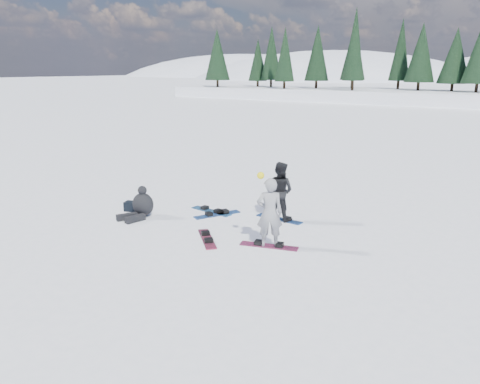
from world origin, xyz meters
name	(u,v)px	position (x,y,z in m)	size (l,w,h in m)	color
ground	(260,243)	(0.00, 0.00, 0.00)	(420.00, 420.00, 0.00)	white
snowboarder_woman	(269,213)	(0.34, -0.11, 0.91)	(0.79, 0.72, 1.95)	#9B9CA0
snowboarder_man	(280,191)	(-0.51, 1.98, 0.88)	(0.86, 0.67, 1.77)	black
seated_rider	(142,205)	(-4.14, -0.11, 0.37)	(0.84, 1.23, 0.96)	black
gear_bag	(132,206)	(-4.84, 0.15, 0.15)	(0.45, 0.30, 0.30)	black
snowboard_woman	(269,246)	(0.35, -0.11, 0.01)	(1.50, 0.28, 0.03)	#97214F
snowboard_man	(279,219)	(-0.51, 1.98, 0.01)	(1.50, 0.28, 0.03)	navy
snowboard_loose_a	(217,215)	(-2.33, 1.30, 0.01)	(1.50, 0.28, 0.03)	#1B4994
snowboard_loose_b	(207,239)	(-1.28, -0.57, 0.01)	(1.50, 0.28, 0.03)	maroon
snowboard_loose_c	(211,211)	(-2.69, 1.47, 0.01)	(1.50, 0.28, 0.03)	#1B5995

